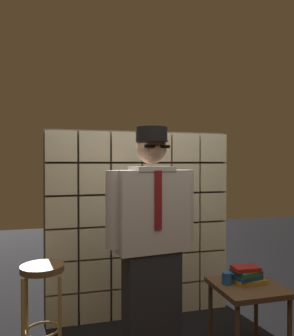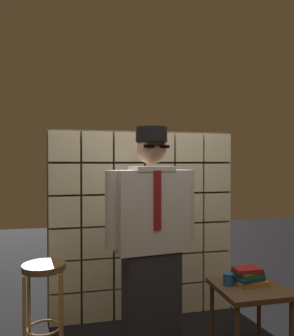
% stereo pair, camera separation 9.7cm
% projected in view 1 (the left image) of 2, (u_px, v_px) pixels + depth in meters
% --- Properties ---
extents(glass_block_wall, '(1.89, 0.10, 1.89)m').
position_uv_depth(glass_block_wall, '(141.00, 224.00, 3.33)').
color(glass_block_wall, beige).
rests_on(glass_block_wall, ground).
extents(standing_person, '(0.73, 0.34, 1.82)m').
position_uv_depth(standing_person, '(152.00, 241.00, 2.52)').
color(standing_person, '#28282D').
rests_on(standing_person, ground).
extents(bar_stool, '(0.34, 0.34, 0.74)m').
position_uv_depth(bar_stool, '(42.00, 288.00, 2.61)').
color(bar_stool, brown).
rests_on(bar_stool, ground).
extents(side_table, '(0.52, 0.52, 0.57)m').
position_uv_depth(side_table, '(248.00, 294.00, 2.64)').
color(side_table, '#513823').
rests_on(side_table, ground).
extents(book_stack, '(0.26, 0.22, 0.13)m').
position_uv_depth(book_stack, '(247.00, 275.00, 2.68)').
color(book_stack, olive).
rests_on(book_stack, side_table).
extents(coffee_mug, '(0.13, 0.08, 0.09)m').
position_uv_depth(coffee_mug, '(227.00, 278.00, 2.64)').
color(coffee_mug, navy).
rests_on(coffee_mug, side_table).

